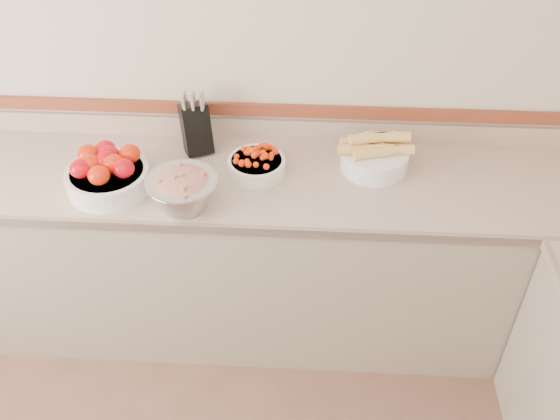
# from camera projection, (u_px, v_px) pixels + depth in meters

# --- Properties ---
(back_wall) EXTENTS (4.00, 0.00, 4.00)m
(back_wall) POSITION_uv_depth(u_px,v_px,m) (207.00, 56.00, 2.66)
(back_wall) COLOR beige
(back_wall) RESTS_ON ground_plane
(counter_back) EXTENTS (4.00, 0.65, 1.08)m
(counter_back) POSITION_uv_depth(u_px,v_px,m) (210.00, 251.00, 2.96)
(counter_back) COLOR tan
(counter_back) RESTS_ON ground_plane
(knife_block) EXTENTS (0.17, 0.18, 0.29)m
(knife_block) POSITION_uv_depth(u_px,v_px,m) (196.00, 127.00, 2.75)
(knife_block) COLOR black
(knife_block) RESTS_ON counter_back
(tomato_bowl) EXTENTS (0.34, 0.34, 0.17)m
(tomato_bowl) POSITION_uv_depth(u_px,v_px,m) (107.00, 173.00, 2.56)
(tomato_bowl) COLOR white
(tomato_bowl) RESTS_ON counter_back
(cherry_tomato_bowl) EXTENTS (0.25, 0.25, 0.14)m
(cherry_tomato_bowl) POSITION_uv_depth(u_px,v_px,m) (257.00, 163.00, 2.67)
(cherry_tomato_bowl) COLOR white
(cherry_tomato_bowl) RESTS_ON counter_back
(corn_bowl) EXTENTS (0.33, 0.30, 0.18)m
(corn_bowl) POSITION_uv_depth(u_px,v_px,m) (375.00, 155.00, 2.68)
(corn_bowl) COLOR white
(corn_bowl) RESTS_ON counter_back
(rhubarb_bowl) EXTENTS (0.29, 0.29, 0.16)m
(rhubarb_bowl) POSITION_uv_depth(u_px,v_px,m) (182.00, 190.00, 2.46)
(rhubarb_bowl) COLOR #B2B2BA
(rhubarb_bowl) RESTS_ON counter_back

